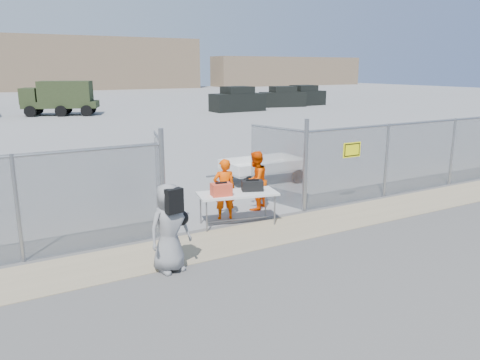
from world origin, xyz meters
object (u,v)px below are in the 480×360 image
utility_trailer (263,170)px  security_worker_left (224,189)px  visitor (169,228)px  folding_table (237,209)px  security_worker_right (256,181)px

utility_trailer → security_worker_left: bearing=-135.4°
security_worker_left → visitor: visitor is taller
folding_table → security_worker_left: 0.68m
security_worker_left → security_worker_right: security_worker_right is taller
utility_trailer → security_worker_right: bearing=-125.4°
security_worker_right → visitor: size_ratio=0.94×
folding_table → utility_trailer: 4.52m
folding_table → security_worker_right: bearing=51.9°
utility_trailer → folding_table: bearing=-129.7°
security_worker_right → visitor: 4.35m
visitor → utility_trailer: size_ratio=0.50×
security_worker_right → visitor: (-3.49, -2.61, 0.05)m
security_worker_right → utility_trailer: size_ratio=0.47×
security_worker_left → security_worker_right: bearing=-147.3°
security_worker_left → security_worker_right: size_ratio=0.97×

